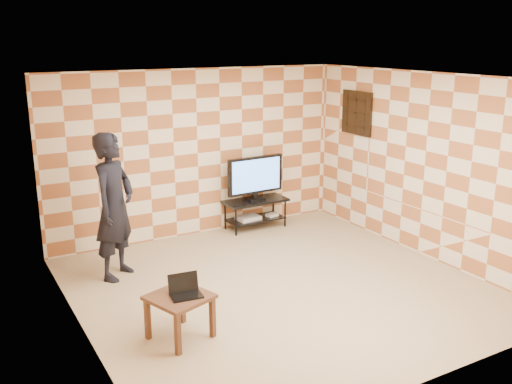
% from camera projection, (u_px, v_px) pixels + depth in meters
% --- Properties ---
extents(floor, '(5.00, 5.00, 0.00)m').
position_uv_depth(floor, '(279.00, 287.00, 7.48)').
color(floor, tan).
rests_on(floor, ground).
extents(wall_back, '(5.00, 0.02, 2.70)m').
position_uv_depth(wall_back, '(198.00, 153.00, 9.21)').
color(wall_back, beige).
rests_on(wall_back, ground).
extents(wall_front, '(5.00, 0.02, 2.70)m').
position_uv_depth(wall_front, '(430.00, 250.00, 5.03)').
color(wall_front, beige).
rests_on(wall_front, ground).
extents(wall_left, '(0.02, 5.00, 2.70)m').
position_uv_depth(wall_left, '(76.00, 218.00, 5.92)').
color(wall_left, beige).
rests_on(wall_left, ground).
extents(wall_right, '(0.02, 5.00, 2.70)m').
position_uv_depth(wall_right, '(425.00, 166.00, 8.32)').
color(wall_right, beige).
rests_on(wall_right, ground).
extents(ceiling, '(5.00, 5.00, 0.02)m').
position_uv_depth(ceiling, '(281.00, 78.00, 6.76)').
color(ceiling, white).
rests_on(ceiling, wall_back).
extents(wall_art, '(0.04, 0.72, 0.72)m').
position_uv_depth(wall_art, '(357.00, 113.00, 9.44)').
color(wall_art, black).
rests_on(wall_art, wall_right).
extents(tv_stand, '(1.09, 0.49, 0.50)m').
position_uv_depth(tv_stand, '(255.00, 207.00, 9.70)').
color(tv_stand, black).
rests_on(tv_stand, floor).
extents(tv, '(1.03, 0.20, 0.75)m').
position_uv_depth(tv, '(255.00, 176.00, 9.55)').
color(tv, black).
rests_on(tv, tv_stand).
extents(dvd_player, '(0.40, 0.30, 0.06)m').
position_uv_depth(dvd_player, '(248.00, 218.00, 9.66)').
color(dvd_player, '#BCBBBE').
rests_on(dvd_player, tv_stand).
extents(game_console, '(0.22, 0.18, 0.04)m').
position_uv_depth(game_console, '(272.00, 215.00, 9.85)').
color(game_console, silver).
rests_on(game_console, tv_stand).
extents(side_table, '(0.75, 0.75, 0.50)m').
position_uv_depth(side_table, '(180.00, 303.00, 6.11)').
color(side_table, '#3D2214').
rests_on(side_table, floor).
extents(laptop, '(0.36, 0.30, 0.22)m').
position_uv_depth(laptop, '(185.00, 290.00, 6.10)').
color(laptop, black).
rests_on(laptop, side_table).
extents(person, '(0.85, 0.84, 1.99)m').
position_uv_depth(person, '(114.00, 206.00, 7.57)').
color(person, black).
rests_on(person, floor).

